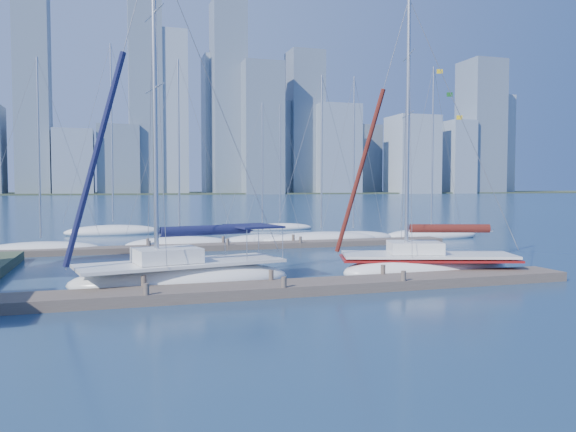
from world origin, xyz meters
name	(u,v)px	position (x,y,z in m)	size (l,w,h in m)	color
ground	(277,294)	(0.00, 0.00, 0.00)	(700.00, 700.00, 0.00)	navy
near_dock	(277,288)	(0.00, 0.00, 0.20)	(26.00, 2.00, 0.40)	brown
far_dock	(240,246)	(2.00, 16.00, 0.18)	(30.00, 1.80, 0.36)	brown
far_shore	(126,194)	(0.00, 320.00, 0.00)	(800.00, 100.00, 1.50)	#38472D
sailboat_navy	(182,261)	(-3.38, 2.51, 1.09)	(9.45, 4.73, 14.47)	white
sailboat_maroon	(427,253)	(8.05, 2.41, 1.03)	(9.00, 5.27, 13.44)	white
bg_boat_0	(41,249)	(-10.48, 17.18, 0.25)	(7.42, 3.50, 12.50)	white
bg_boat_1	(180,244)	(-1.82, 17.86, 0.27)	(7.63, 4.20, 13.08)	white
bg_boat_2	(263,240)	(4.36, 19.12, 0.22)	(6.35, 2.75, 10.59)	white
bg_boat_3	(321,239)	(8.65, 18.21, 0.27)	(9.17, 5.96, 12.73)	white
bg_boat_4	(353,237)	(11.50, 18.84, 0.26)	(7.01, 4.66, 12.87)	white
bg_boat_5	(431,235)	(18.36, 18.86, 0.28)	(8.51, 5.51, 14.09)	white
bg_boat_6	(113,231)	(-6.20, 30.10, 0.32)	(8.34, 3.28, 16.79)	white
bg_boat_7	(280,227)	(9.23, 31.12, 0.23)	(6.67, 3.61, 12.33)	white
skyline	(166,128)	(20.62, 290.29, 35.79)	(503.25, 51.31, 117.99)	#8497AA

